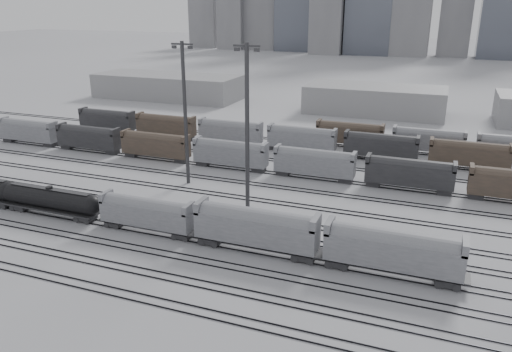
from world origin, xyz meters
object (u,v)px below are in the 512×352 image
(hopper_car_c, at_px, (393,249))
(hopper_car_a, at_px, (147,212))
(light_mast_c, at_px, (247,125))
(tank_car_b, at_px, (51,199))
(hopper_car_b, at_px, (256,226))

(hopper_car_c, bearing_deg, hopper_car_a, -180.00)
(light_mast_c, bearing_deg, tank_car_b, -154.11)
(hopper_car_a, bearing_deg, light_mast_c, 52.58)
(hopper_car_b, bearing_deg, tank_car_b, -180.00)
(tank_car_b, bearing_deg, hopper_car_b, 0.00)
(tank_car_b, xyz_separation_m, hopper_car_c, (51.09, 0.00, 1.01))
(hopper_car_a, distance_m, hopper_car_b, 16.59)
(hopper_car_b, bearing_deg, light_mast_c, 116.05)
(hopper_car_c, bearing_deg, hopper_car_b, -180.00)
(hopper_car_b, bearing_deg, hopper_car_c, 0.00)
(hopper_car_b, bearing_deg, hopper_car_a, 180.00)
(light_mast_c, bearing_deg, hopper_car_c, -29.02)
(hopper_car_a, height_order, hopper_car_b, hopper_car_b)
(hopper_car_a, bearing_deg, hopper_car_b, 0.00)
(hopper_car_b, height_order, hopper_car_c, hopper_car_b)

